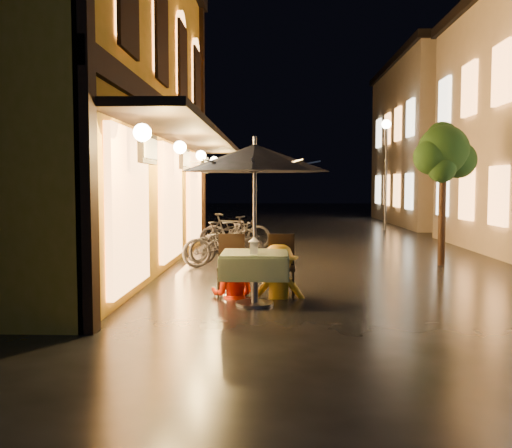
{
  "coord_description": "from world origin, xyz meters",
  "views": [
    {
      "loc": [
        -1.26,
        -8.01,
        1.77
      ],
      "look_at": [
        -1.54,
        0.86,
        1.15
      ],
      "focal_mm": 40.0,
      "sensor_mm": 36.0,
      "label": 1
    }
  ],
  "objects_px": {
    "bicycle_0": "(224,244)",
    "person_orange": "(233,250)",
    "cafe_table": "(255,265)",
    "table_lantern": "(254,245)",
    "person_yellow": "(279,246)",
    "patio_umbrella": "(255,158)"
  },
  "relations": [
    {
      "from": "bicycle_0",
      "to": "person_orange",
      "type": "bearing_deg",
      "value": 167.23
    },
    {
      "from": "bicycle_0",
      "to": "person_yellow",
      "type": "bearing_deg",
      "value": 178.84
    },
    {
      "from": "cafe_table",
      "to": "person_yellow",
      "type": "relative_size",
      "value": 0.61
    },
    {
      "from": "patio_umbrella",
      "to": "bicycle_0",
      "type": "distance_m",
      "value": 4.33
    },
    {
      "from": "person_yellow",
      "to": "cafe_table",
      "type": "bearing_deg",
      "value": 58.99
    },
    {
      "from": "cafe_table",
      "to": "patio_umbrella",
      "type": "height_order",
      "value": "patio_umbrella"
    },
    {
      "from": "cafe_table",
      "to": "person_orange",
      "type": "distance_m",
      "value": 0.71
    },
    {
      "from": "cafe_table",
      "to": "bicycle_0",
      "type": "bearing_deg",
      "value": 101.47
    },
    {
      "from": "cafe_table",
      "to": "bicycle_0",
      "type": "height_order",
      "value": "bicycle_0"
    },
    {
      "from": "person_yellow",
      "to": "bicycle_0",
      "type": "height_order",
      "value": "person_yellow"
    },
    {
      "from": "table_lantern",
      "to": "person_orange",
      "type": "xyz_separation_m",
      "value": [
        -0.36,
        0.86,
        -0.18
      ]
    },
    {
      "from": "patio_umbrella",
      "to": "cafe_table",
      "type": "bearing_deg",
      "value": 180.0
    },
    {
      "from": "person_orange",
      "to": "cafe_table",
      "type": "bearing_deg",
      "value": 129.29
    },
    {
      "from": "cafe_table",
      "to": "patio_umbrella",
      "type": "xyz_separation_m",
      "value": [
        0.0,
        0.0,
        1.56
      ]
    },
    {
      "from": "patio_umbrella",
      "to": "table_lantern",
      "type": "bearing_deg",
      "value": -90.0
    },
    {
      "from": "patio_umbrella",
      "to": "table_lantern",
      "type": "distance_m",
      "value": 1.26
    },
    {
      "from": "table_lantern",
      "to": "person_orange",
      "type": "height_order",
      "value": "person_orange"
    },
    {
      "from": "patio_umbrella",
      "to": "person_orange",
      "type": "bearing_deg",
      "value": 121.83
    },
    {
      "from": "cafe_table",
      "to": "table_lantern",
      "type": "distance_m",
      "value": 0.43
    },
    {
      "from": "table_lantern",
      "to": "bicycle_0",
      "type": "xyz_separation_m",
      "value": [
        -0.79,
        4.19,
        -0.44
      ]
    },
    {
      "from": "table_lantern",
      "to": "person_orange",
      "type": "bearing_deg",
      "value": 112.86
    },
    {
      "from": "cafe_table",
      "to": "bicycle_0",
      "type": "xyz_separation_m",
      "value": [
        -0.79,
        3.91,
        -0.1
      ]
    }
  ]
}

